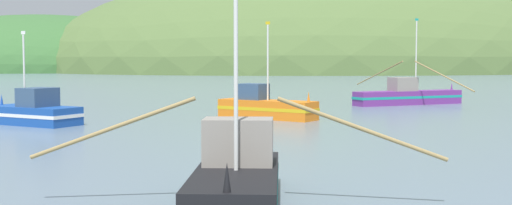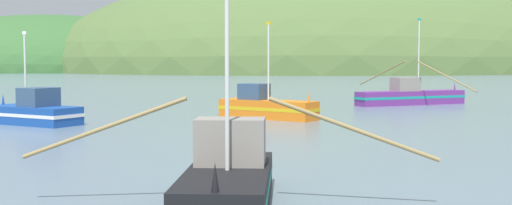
{
  "view_description": "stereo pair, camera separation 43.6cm",
  "coord_description": "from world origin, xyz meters",
  "px_view_note": "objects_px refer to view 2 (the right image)",
  "views": [
    {
      "loc": [
        -13.95,
        -6.85,
        4.09
      ],
      "look_at": [
        -3.71,
        31.94,
        1.4
      ],
      "focal_mm": 44.87,
      "sensor_mm": 36.0,
      "label": 1
    },
    {
      "loc": [
        -13.53,
        -6.96,
        4.09
      ],
      "look_at": [
        -3.71,
        31.94,
        1.4
      ],
      "focal_mm": 44.87,
      "sensor_mm": 36.0,
      "label": 2
    }
  ],
  "objects_px": {
    "fishing_boat_purple": "(410,96)",
    "fishing_boat_blue": "(35,112)",
    "fishing_boat_black": "(228,179)",
    "fishing_boat_orange": "(266,107)"
  },
  "relations": [
    {
      "from": "fishing_boat_purple",
      "to": "fishing_boat_blue",
      "type": "bearing_deg",
      "value": -171.78
    },
    {
      "from": "fishing_boat_black",
      "to": "fishing_boat_blue",
      "type": "relative_size",
      "value": 1.79
    },
    {
      "from": "fishing_boat_orange",
      "to": "fishing_boat_blue",
      "type": "height_order",
      "value": "fishing_boat_orange"
    },
    {
      "from": "fishing_boat_black",
      "to": "fishing_boat_blue",
      "type": "height_order",
      "value": "fishing_boat_black"
    },
    {
      "from": "fishing_boat_purple",
      "to": "fishing_boat_blue",
      "type": "xyz_separation_m",
      "value": [
        -31.53,
        -10.2,
        -0.04
      ]
    },
    {
      "from": "fishing_boat_black",
      "to": "fishing_boat_blue",
      "type": "xyz_separation_m",
      "value": [
        -7.38,
        25.0,
        0.07
      ]
    },
    {
      "from": "fishing_boat_purple",
      "to": "fishing_boat_blue",
      "type": "distance_m",
      "value": 33.14
    },
    {
      "from": "fishing_boat_black",
      "to": "fishing_boat_purple",
      "type": "height_order",
      "value": "fishing_boat_purple"
    },
    {
      "from": "fishing_boat_purple",
      "to": "fishing_boat_orange",
      "type": "height_order",
      "value": "fishing_boat_purple"
    },
    {
      "from": "fishing_boat_purple",
      "to": "fishing_boat_orange",
      "type": "bearing_deg",
      "value": -158.18
    }
  ]
}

